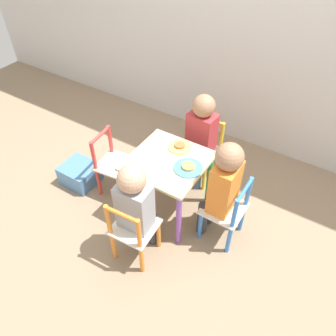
{
  "coord_description": "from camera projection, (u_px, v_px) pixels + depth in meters",
  "views": [
    {
      "loc": [
        0.85,
        -1.36,
        1.92
      ],
      "look_at": [
        0.0,
        0.0,
        0.41
      ],
      "focal_mm": 35.0,
      "sensor_mm": 36.0,
      "label": 1
    }
  ],
  "objects": [
    {
      "name": "plate_back",
      "position": [
        180.0,
        146.0,
        2.24
      ],
      "size": [
        0.16,
        0.16,
        0.03
      ],
      "color": "#EADB66",
      "rests_on": "kids_table"
    },
    {
      "name": "chair_orange",
      "position": [
        133.0,
        231.0,
        2.02
      ],
      "size": [
        0.28,
        0.28,
        0.52
      ],
      "rotation": [
        0.0,
        0.0,
        -3.08
      ],
      "color": "silver",
      "rests_on": "ground_plane"
    },
    {
      "name": "kids_table",
      "position": [
        168.0,
        170.0,
        2.21
      ],
      "size": [
        0.5,
        0.5,
        0.48
      ],
      "color": "beige",
      "rests_on": "ground_plane"
    },
    {
      "name": "child_front",
      "position": [
        136.0,
        203.0,
        1.92
      ],
      "size": [
        0.21,
        0.22,
        0.75
      ],
      "rotation": [
        0.0,
        0.0,
        -3.08
      ],
      "color": "#38383D",
      "rests_on": "ground_plane"
    },
    {
      "name": "chair_yellow",
      "position": [
        203.0,
        151.0,
        2.57
      ],
      "size": [
        0.28,
        0.28,
        0.52
      ],
      "rotation": [
        0.0,
        0.0,
        -0.09
      ],
      "color": "silver",
      "rests_on": "ground_plane"
    },
    {
      "name": "chair_blue",
      "position": [
        227.0,
        211.0,
        2.13
      ],
      "size": [
        0.26,
        0.26,
        0.52
      ],
      "rotation": [
        0.0,
        0.0,
        -1.58
      ],
      "color": "silver",
      "rests_on": "ground_plane"
    },
    {
      "name": "chair_red",
      "position": [
        114.0,
        165.0,
        2.46
      ],
      "size": [
        0.28,
        0.28,
        0.52
      ],
      "rotation": [
        0.0,
        0.0,
        -4.61
      ],
      "color": "silver",
      "rests_on": "ground_plane"
    },
    {
      "name": "ground_plane",
      "position": [
        168.0,
        207.0,
        2.48
      ],
      "size": [
        6.0,
        6.0,
        0.0
      ],
      "primitive_type": "plane",
      "color": "#8C755B"
    },
    {
      "name": "storage_bin",
      "position": [
        80.0,
        174.0,
        2.63
      ],
      "size": [
        0.27,
        0.25,
        0.16
      ],
      "color": "#4C7FB7",
      "rests_on": "ground_plane"
    },
    {
      "name": "child_right",
      "position": [
        222.0,
        184.0,
        2.0
      ],
      "size": [
        0.22,
        0.2,
        0.79
      ],
      "rotation": [
        0.0,
        0.0,
        -1.58
      ],
      "color": "#38383D",
      "rests_on": "ground_plane"
    },
    {
      "name": "plate_right",
      "position": [
        188.0,
        167.0,
        2.09
      ],
      "size": [
        0.19,
        0.19,
        0.03
      ],
      "color": "#4C9EE0",
      "rests_on": "kids_table"
    },
    {
      "name": "child_back",
      "position": [
        200.0,
        134.0,
        2.4
      ],
      "size": [
        0.21,
        0.22,
        0.77
      ],
      "rotation": [
        0.0,
        0.0,
        -0.09
      ],
      "color": "#4C608E",
      "rests_on": "ground_plane"
    }
  ]
}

